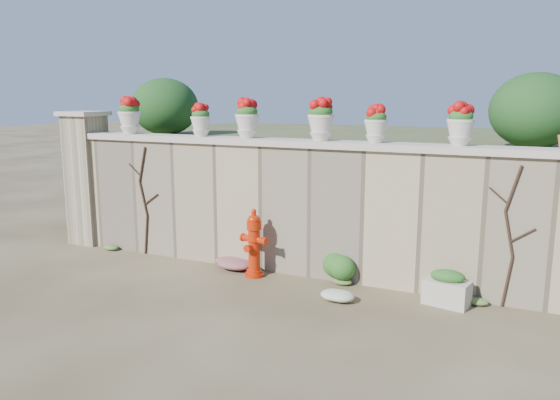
% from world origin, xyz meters
% --- Properties ---
extents(ground, '(80.00, 80.00, 0.00)m').
position_xyz_m(ground, '(0.00, 0.00, 0.00)').
color(ground, '#463823').
rests_on(ground, ground).
extents(stone_wall, '(8.00, 0.40, 2.00)m').
position_xyz_m(stone_wall, '(0.00, 1.80, 1.00)').
color(stone_wall, tan).
rests_on(stone_wall, ground).
extents(wall_cap, '(8.10, 0.52, 0.10)m').
position_xyz_m(wall_cap, '(0.00, 1.80, 2.05)').
color(wall_cap, beige).
rests_on(wall_cap, stone_wall).
extents(gate_pillar, '(0.72, 0.72, 2.48)m').
position_xyz_m(gate_pillar, '(-4.15, 1.80, 1.26)').
color(gate_pillar, tan).
rests_on(gate_pillar, ground).
extents(raised_fill, '(9.00, 6.00, 2.00)m').
position_xyz_m(raised_fill, '(0.00, 5.00, 1.00)').
color(raised_fill, '#384C23').
rests_on(raised_fill, ground).
extents(back_shrub_left, '(1.30, 1.30, 1.10)m').
position_xyz_m(back_shrub_left, '(-3.20, 3.00, 2.55)').
color(back_shrub_left, '#143814').
rests_on(back_shrub_left, raised_fill).
extents(back_shrub_right, '(1.30, 1.30, 1.10)m').
position_xyz_m(back_shrub_right, '(3.40, 3.00, 2.55)').
color(back_shrub_right, '#143814').
rests_on(back_shrub_right, raised_fill).
extents(vine_left, '(0.60, 0.04, 1.91)m').
position_xyz_m(vine_left, '(-2.67, 1.58, 0.99)').
color(vine_left, black).
rests_on(vine_left, ground).
extents(vine_right, '(0.60, 0.04, 1.91)m').
position_xyz_m(vine_right, '(3.23, 1.58, 0.99)').
color(vine_right, black).
rests_on(vine_right, ground).
extents(fire_hydrant, '(0.46, 0.33, 1.06)m').
position_xyz_m(fire_hydrant, '(-0.38, 1.31, 0.53)').
color(fire_hydrant, '#B92007').
rests_on(fire_hydrant, ground).
extents(planter_box, '(0.64, 0.44, 0.49)m').
position_xyz_m(planter_box, '(2.51, 1.34, 0.22)').
color(planter_box, beige).
rests_on(planter_box, ground).
extents(green_shrub, '(0.60, 0.54, 0.57)m').
position_xyz_m(green_shrub, '(0.90, 1.55, 0.29)').
color(green_shrub, '#1E5119').
rests_on(green_shrub, ground).
extents(magenta_clump, '(0.84, 0.56, 0.22)m').
position_xyz_m(magenta_clump, '(-0.82, 1.49, 0.11)').
color(magenta_clump, '#BA256A').
rests_on(magenta_clump, ground).
extents(white_flowers, '(0.51, 0.41, 0.18)m').
position_xyz_m(white_flowers, '(1.11, 0.80, 0.09)').
color(white_flowers, white).
rests_on(white_flowers, ground).
extents(urn_pot_0, '(0.40, 0.40, 0.63)m').
position_xyz_m(urn_pot_0, '(-3.08, 1.80, 2.41)').
color(urn_pot_0, beige).
rests_on(urn_pot_0, wall_cap).
extents(urn_pot_1, '(0.34, 0.34, 0.53)m').
position_xyz_m(urn_pot_1, '(-1.60, 1.80, 2.36)').
color(urn_pot_1, beige).
rests_on(urn_pot_1, wall_cap).
extents(urn_pot_2, '(0.39, 0.39, 0.60)m').
position_xyz_m(urn_pot_2, '(-0.73, 1.80, 2.40)').
color(urn_pot_2, beige).
rests_on(urn_pot_2, wall_cap).
extents(urn_pot_3, '(0.40, 0.40, 0.62)m').
position_xyz_m(urn_pot_3, '(0.51, 1.80, 2.41)').
color(urn_pot_3, beige).
rests_on(urn_pot_3, wall_cap).
extents(urn_pot_4, '(0.34, 0.34, 0.53)m').
position_xyz_m(urn_pot_4, '(1.35, 1.80, 2.36)').
color(urn_pot_4, beige).
rests_on(urn_pot_4, wall_cap).
extents(urn_pot_5, '(0.37, 0.37, 0.57)m').
position_xyz_m(urn_pot_5, '(2.50, 1.80, 2.38)').
color(urn_pot_5, beige).
rests_on(urn_pot_5, wall_cap).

